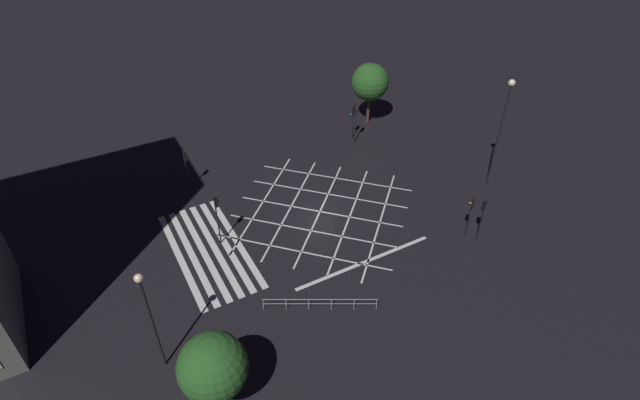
{
  "coord_description": "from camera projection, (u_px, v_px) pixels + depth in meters",
  "views": [
    {
      "loc": [
        29.07,
        -15.95,
        26.75
      ],
      "look_at": [
        0.0,
        0.0,
        1.24
      ],
      "focal_mm": 28.0,
      "sensor_mm": 36.0,
      "label": 1
    }
  ],
  "objects": [
    {
      "name": "traffic_light_sw_cross",
      "position": [
        186.0,
        162.0,
        43.68
      ],
      "size": [
        0.36,
        0.39,
        3.88
      ],
      "rotation": [
        0.0,
        0.0,
        1.57
      ],
      "color": "black",
      "rests_on": "ground_plane"
    },
    {
      "name": "street_lamp_west",
      "position": [
        505.0,
        111.0,
        41.05
      ],
      "size": [
        0.58,
        0.58,
        10.31
      ],
      "color": "black",
      "rests_on": "ground_plane"
    },
    {
      "name": "street_tree_near",
      "position": [
        213.0,
        367.0,
        26.12
      ],
      "size": [
        3.78,
        3.78,
        5.77
      ],
      "color": "#473323",
      "rests_on": "ground_plane"
    },
    {
      "name": "traffic_light_ne_main",
      "position": [
        482.0,
        212.0,
        37.94
      ],
      "size": [
        0.39,
        0.36,
        4.01
      ],
      "rotation": [
        0.0,
        0.0,
        3.14
      ],
      "color": "black",
      "rests_on": "ground_plane"
    },
    {
      "name": "pedestrian_railing",
      "position": [
        320.0,
        303.0,
        33.71
      ],
      "size": [
        3.75,
        6.8,
        1.05
      ],
      "rotation": [
        0.0,
        0.0,
        1.07
      ],
      "color": "#B7B7BC",
      "rests_on": "ground_plane"
    },
    {
      "name": "street_tree_far",
      "position": [
        370.0,
        82.0,
        52.25
      ],
      "size": [
        3.93,
        3.93,
        6.67
      ],
      "color": "#473323",
      "rests_on": "ground_plane"
    },
    {
      "name": "traffic_light_median_south",
      "position": [
        217.0,
        210.0,
        37.51
      ],
      "size": [
        0.36,
        0.39,
        4.58
      ],
      "rotation": [
        0.0,
        0.0,
        1.57
      ],
      "color": "black",
      "rests_on": "ground_plane"
    },
    {
      "name": "traffic_light_nw_main",
      "position": [
        356.0,
        116.0,
        49.78
      ],
      "size": [
        0.39,
        0.36,
        4.29
      ],
      "color": "black",
      "rests_on": "ground_plane"
    },
    {
      "name": "ground_plane",
      "position": [
        320.0,
        212.0,
        42.59
      ],
      "size": [
        200.0,
        200.0,
        0.0
      ],
      "primitive_type": "plane",
      "color": "black"
    },
    {
      "name": "road_markings",
      "position": [
        258.0,
        237.0,
        40.04
      ],
      "size": [
        17.52,
        21.13,
        0.01
      ],
      "color": "silver",
      "rests_on": "ground_plane"
    },
    {
      "name": "traffic_light_ne_cross",
      "position": [
        470.0,
        209.0,
        38.14
      ],
      "size": [
        0.36,
        0.39,
        4.1
      ],
      "rotation": [
        0.0,
        0.0,
        -1.57
      ],
      "color": "black",
      "rests_on": "ground_plane"
    },
    {
      "name": "street_lamp_east",
      "position": [
        147.0,
        304.0,
        27.34
      ],
      "size": [
        0.51,
        0.51,
        7.83
      ],
      "color": "black",
      "rests_on": "ground_plane"
    },
    {
      "name": "traffic_light_nw_cross",
      "position": [
        352.0,
        116.0,
        50.76
      ],
      "size": [
        0.36,
        0.39,
        3.64
      ],
      "rotation": [
        0.0,
        0.0,
        -1.57
      ],
      "color": "black",
      "rests_on": "ground_plane"
    }
  ]
}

